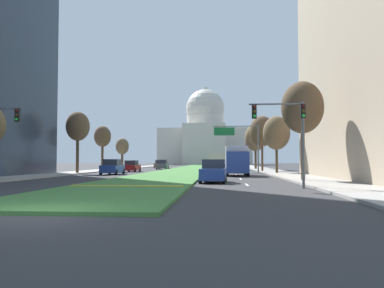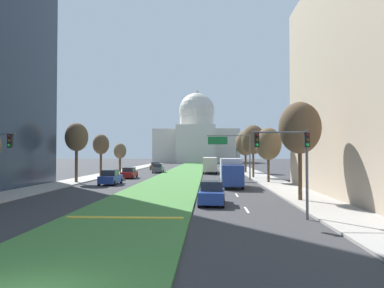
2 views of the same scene
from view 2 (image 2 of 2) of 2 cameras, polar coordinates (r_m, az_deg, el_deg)
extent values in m
plane|color=#333335|center=(75.09, -0.95, -4.37)|extent=(292.21, 292.21, 0.00)
cube|color=#427A38|center=(68.47, -1.30, -4.60)|extent=(7.48, 119.54, 0.14)
cube|color=gold|center=(20.72, -10.94, -11.69)|extent=(6.74, 0.50, 0.04)
cube|color=silver|center=(24.26, 8.90, -10.56)|extent=(0.16, 2.40, 0.01)
cube|color=silver|center=(32.38, 7.32, -8.25)|extent=(0.16, 2.40, 0.01)
cube|color=silver|center=(41.86, 6.26, -6.70)|extent=(0.16, 2.40, 0.01)
cube|color=silver|center=(52.45, 5.54, -5.64)|extent=(0.16, 2.40, 0.01)
cube|color=silver|center=(63.15, 5.06, -4.92)|extent=(0.16, 2.40, 0.01)
cube|color=silver|center=(68.64, 4.87, -4.64)|extent=(0.16, 2.40, 0.01)
cube|color=silver|center=(86.04, 4.44, -3.99)|extent=(0.16, 2.40, 0.01)
cube|color=#9E9991|center=(64.18, -13.41, -4.77)|extent=(4.00, 119.54, 0.15)
cube|color=#9E9991|center=(62.21, 10.31, -4.89)|extent=(4.00, 119.54, 0.15)
cube|color=beige|center=(141.35, 0.78, -0.35)|extent=(33.32, 18.94, 13.03)
cube|color=beige|center=(129.91, 0.61, 0.03)|extent=(14.66, 4.00, 14.33)
cylinder|color=beige|center=(141.82, 0.78, 3.36)|extent=(13.70, 13.70, 5.31)
sphere|color=beige|center=(142.35, 0.78, 5.43)|extent=(14.40, 14.40, 14.40)
cylinder|color=beige|center=(143.26, 0.77, 8.01)|extent=(1.80, 1.80, 3.00)
cube|color=black|center=(24.60, -27.54, 0.46)|extent=(0.28, 0.24, 0.84)
sphere|color=#510F0F|center=(24.49, -27.70, 1.12)|extent=(0.18, 0.18, 0.18)
sphere|color=#4C380F|center=(24.48, -27.70, 0.47)|extent=(0.18, 0.18, 0.18)
sphere|color=#1ED838|center=(24.47, -27.71, -0.19)|extent=(0.18, 0.18, 0.18)
cylinder|color=#515456|center=(21.29, 18.25, -4.75)|extent=(0.16, 0.16, 5.20)
cube|color=black|center=(21.27, 18.21, 0.64)|extent=(0.28, 0.24, 0.84)
sphere|color=#510F0F|center=(21.15, 18.30, 1.41)|extent=(0.18, 0.18, 0.18)
sphere|color=#4C380F|center=(21.14, 18.31, 0.65)|extent=(0.18, 0.18, 0.18)
sphere|color=#1ED838|center=(21.13, 18.31, -0.11)|extent=(0.18, 0.18, 0.18)
cylinder|color=#515456|center=(20.92, 13.97, 1.87)|extent=(3.20, 0.10, 0.10)
cube|color=black|center=(20.69, 10.50, 0.64)|extent=(0.28, 0.24, 0.84)
sphere|color=#510F0F|center=(20.56, 10.55, 1.44)|extent=(0.18, 0.18, 0.18)
sphere|color=#4C380F|center=(20.55, 10.55, 0.66)|extent=(0.18, 0.18, 0.18)
sphere|color=#1ED838|center=(20.54, 10.55, -0.12)|extent=(0.18, 0.18, 0.18)
cylinder|color=#515456|center=(70.65, 7.34, -2.44)|extent=(0.16, 0.16, 5.20)
cube|color=black|center=(70.64, 7.33, -0.81)|extent=(0.28, 0.24, 0.84)
sphere|color=#510F0F|center=(70.50, 7.34, -0.58)|extent=(0.18, 0.18, 0.18)
sphere|color=#4C380F|center=(70.50, 7.34, -0.81)|extent=(0.18, 0.18, 0.18)
sphere|color=#1ED838|center=(70.50, 7.34, -1.04)|extent=(0.18, 0.18, 0.18)
cylinder|color=#515456|center=(50.38, 9.43, -2.10)|extent=(0.20, 0.20, 6.50)
cylinder|color=#515456|center=(50.17, 5.95, 1.37)|extent=(6.11, 0.12, 0.12)
cube|color=#146033|center=(50.03, 4.21, 0.57)|extent=(2.80, 0.08, 1.10)
cylinder|color=#4C3823|center=(28.89, 17.22, -4.25)|extent=(0.31, 0.31, 4.81)
ellipsoid|color=brown|center=(28.92, 17.17, 2.55)|extent=(3.29, 3.29, 4.11)
cylinder|color=#4C3823|center=(46.69, -18.34, -3.05)|extent=(0.37, 0.37, 4.95)
ellipsoid|color=brown|center=(46.71, -18.31, 1.09)|extent=(2.88, 2.88, 3.61)
cylinder|color=#4C3823|center=(45.42, 12.36, -3.76)|extent=(0.31, 0.31, 3.97)
ellipsoid|color=brown|center=(45.40, 12.34, 0.04)|extent=(3.29, 3.29, 4.11)
cylinder|color=#4C3823|center=(54.91, -14.65, -3.12)|extent=(0.35, 0.35, 4.38)
ellipsoid|color=brown|center=(54.90, -14.63, -0.04)|extent=(2.45, 2.45, 3.06)
cylinder|color=#4C3823|center=(53.96, 9.97, -2.99)|extent=(0.32, 0.32, 4.74)
ellipsoid|color=brown|center=(53.97, 9.95, 0.71)|extent=(3.57, 3.57, 4.46)
cylinder|color=#4C3823|center=(68.74, -11.67, -3.18)|extent=(0.43, 0.43, 3.44)
ellipsoid|color=brown|center=(68.71, -11.66, -1.12)|extent=(2.39, 2.39, 2.99)
cylinder|color=#4C3823|center=(67.41, 8.74, -2.77)|extent=(0.40, 0.40, 4.51)
ellipsoid|color=brown|center=(67.42, 8.73, 0.16)|extent=(3.84, 3.84, 4.81)
cube|color=navy|center=(26.41, 3.27, -8.44)|extent=(2.02, 4.23, 0.83)
cube|color=#282D38|center=(26.49, 3.28, -6.76)|extent=(1.70, 2.07, 0.68)
cylinder|color=black|center=(24.83, 5.06, -9.62)|extent=(0.25, 0.65, 0.64)
cylinder|color=black|center=(24.90, 1.19, -9.60)|extent=(0.25, 0.65, 0.64)
cylinder|color=black|center=(28.04, 5.12, -8.68)|extent=(0.25, 0.65, 0.64)
cylinder|color=black|center=(28.10, 1.70, -8.66)|extent=(0.25, 0.65, 0.64)
cube|color=navy|center=(43.73, -13.14, -5.60)|extent=(1.95, 4.49, 0.86)
cube|color=#282D38|center=(43.50, -13.20, -4.58)|extent=(1.70, 2.17, 0.71)
cylinder|color=black|center=(45.70, -13.61, -5.83)|extent=(0.23, 0.64, 0.64)
cylinder|color=black|center=(45.26, -11.48, -5.88)|extent=(0.23, 0.64, 0.64)
cylinder|color=black|center=(42.28, -14.93, -6.18)|extent=(0.23, 0.64, 0.64)
cylinder|color=black|center=(41.81, -12.63, -6.25)|extent=(0.23, 0.64, 0.64)
cube|color=maroon|center=(53.84, -10.21, -4.86)|extent=(1.82, 4.34, 0.78)
cube|color=#282D38|center=(53.63, -10.24, -4.12)|extent=(1.59, 2.09, 0.64)
cylinder|color=black|center=(55.71, -10.65, -5.04)|extent=(0.22, 0.64, 0.64)
cylinder|color=black|center=(55.36, -8.99, -5.07)|extent=(0.22, 0.64, 0.64)
cylinder|color=black|center=(52.37, -11.50, -5.27)|extent=(0.22, 0.64, 0.64)
cylinder|color=black|center=(52.01, -9.74, -5.31)|extent=(0.22, 0.64, 0.64)
cube|color=#4C5156|center=(67.44, -5.54, -4.16)|extent=(1.90, 4.53, 0.84)
cube|color=#282D38|center=(67.23, -5.56, -3.51)|extent=(1.63, 2.19, 0.69)
cylinder|color=black|center=(69.33, -6.04, -4.34)|extent=(0.24, 0.65, 0.64)
cylinder|color=black|center=(69.14, -4.69, -4.36)|extent=(0.24, 0.65, 0.64)
cylinder|color=black|center=(65.78, -6.44, -4.50)|extent=(0.24, 0.65, 0.64)
cylinder|color=black|center=(65.58, -5.02, -4.51)|extent=(0.24, 0.65, 0.64)
cube|color=brown|center=(80.45, -5.93, -3.72)|extent=(2.06, 4.69, 0.81)
cube|color=#282D38|center=(80.25, -5.95, -3.20)|extent=(1.73, 2.29, 0.66)
cylinder|color=black|center=(82.45, -6.25, -3.88)|extent=(0.25, 0.65, 0.64)
cylinder|color=black|center=(82.13, -5.10, -3.89)|extent=(0.25, 0.65, 0.64)
cylinder|color=black|center=(78.82, -6.80, -3.99)|extent=(0.25, 0.65, 0.64)
cylinder|color=black|center=(78.48, -5.59, -4.00)|extent=(0.25, 0.65, 0.64)
cube|color=navy|center=(37.07, 6.63, -5.14)|extent=(2.30, 2.00, 2.20)
cube|color=#B2B2B7|center=(40.24, 6.32, -4.35)|extent=(2.30, 4.40, 2.80)
cylinder|color=black|center=(37.23, 8.26, -6.67)|extent=(0.30, 0.90, 0.90)
cylinder|color=black|center=(37.09, 5.00, -6.70)|extent=(0.30, 0.90, 0.90)
cylinder|color=black|center=(41.50, 7.68, -6.13)|extent=(0.30, 0.90, 0.90)
cylinder|color=black|center=(41.37, 4.76, -6.15)|extent=(0.30, 0.90, 0.90)
cube|color=beige|center=(67.09, 2.94, -3.27)|extent=(2.50, 11.00, 2.50)
cube|color=#232833|center=(67.08, 2.94, -2.97)|extent=(2.52, 10.12, 0.90)
cylinder|color=black|center=(62.86, 4.00, -4.49)|extent=(0.32, 1.00, 1.00)
cylinder|color=black|center=(62.85, 1.90, -4.49)|extent=(0.32, 1.00, 1.00)
cylinder|color=black|center=(71.05, 3.86, -4.13)|extent=(0.32, 1.00, 1.00)
cylinder|color=black|center=(71.04, 2.00, -4.14)|extent=(0.32, 1.00, 1.00)
camera|label=1|loc=(3.77, 168.75, -33.81)|focal=36.35mm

